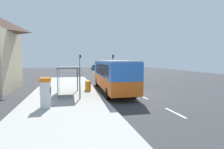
{
  "coord_description": "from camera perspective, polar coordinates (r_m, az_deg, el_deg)",
  "views": [
    {
      "loc": [
        -6.13,
        -15.59,
        3.29
      ],
      "look_at": [
        -1.0,
        5.27,
        1.5
      ],
      "focal_mm": 28.73,
      "sensor_mm": 36.0,
      "label": 1
    }
  ],
  "objects": [
    {
      "name": "ground_plane",
      "position": [
        30.4,
        -2.1,
        -1.49
      ],
      "size": [
        56.0,
        92.0,
        0.04
      ],
      "primitive_type": "cube",
      "color": "#38383A"
    },
    {
      "name": "lane_stripe_seg_1",
      "position": [
        16.26,
        9.68,
        -6.96
      ],
      "size": [
        0.16,
        2.2,
        0.01
      ],
      "primitive_type": "cube",
      "color": "silver",
      "rests_on": "ground"
    },
    {
      "name": "sedan_near",
      "position": [
        57.98,
        -5.45,
        2.27
      ],
      "size": [
        1.93,
        4.44,
        1.52
      ],
      "color": "#195933",
      "rests_on": "ground"
    },
    {
      "name": "recycling_bin_yellow",
      "position": [
        18.78,
        -7.79,
        -3.34
      ],
      "size": [
        0.52,
        0.52,
        0.95
      ],
      "primitive_type": "cylinder",
      "color": "yellow",
      "rests_on": "sidewalk_platform"
    },
    {
      "name": "traffic_light_near_side",
      "position": [
        47.68,
        0.3,
        4.55
      ],
      "size": [
        0.49,
        0.28,
        4.66
      ],
      "color": "#2D2D2D",
      "rests_on": "ground"
    },
    {
      "name": "lane_stripe_seg_3",
      "position": [
        25.61,
        0.72,
        -2.6
      ],
      "size": [
        0.16,
        2.2,
        0.01
      ],
      "primitive_type": "cube",
      "color": "silver",
      "rests_on": "ground"
    },
    {
      "name": "recycling_bin_orange",
      "position": [
        18.09,
        -7.56,
        -3.65
      ],
      "size": [
        0.52,
        0.52,
        0.95
      ],
      "primitive_type": "cylinder",
      "color": "orange",
      "rests_on": "sidewalk_platform"
    },
    {
      "name": "traffic_light_far_side",
      "position": [
        47.14,
        -10.16,
        4.43
      ],
      "size": [
        0.49,
        0.28,
        4.6
      ],
      "color": "#2D2D2D",
      "rests_on": "ground"
    },
    {
      "name": "sidewalk_platform",
      "position": [
        17.88,
        -14.52,
        -5.7
      ],
      "size": [
        6.2,
        30.0,
        0.18
      ],
      "primitive_type": "cube",
      "color": "#ADAAA3",
      "rests_on": "ground"
    },
    {
      "name": "lane_stripe_seg_0",
      "position": [
        11.98,
        19.44,
        -11.42
      ],
      "size": [
        0.16,
        2.2,
        0.01
      ],
      "primitive_type": "cube",
      "color": "silver",
      "rests_on": "ground"
    },
    {
      "name": "bus",
      "position": [
        18.48,
        0.07,
        0.27
      ],
      "size": [
        2.93,
        11.1,
        3.21
      ],
      "color": "orange",
      "rests_on": "ground"
    },
    {
      "name": "lane_stripe_seg_5",
      "position": [
        35.32,
        -3.35,
        -0.58
      ],
      "size": [
        0.16,
        2.2,
        0.01
      ],
      "primitive_type": "cube",
      "color": "silver",
      "rests_on": "ground"
    },
    {
      "name": "white_van",
      "position": [
        38.93,
        -1.44,
        1.89
      ],
      "size": [
        2.16,
        5.26,
        2.3
      ],
      "color": "white",
      "rests_on": "ground"
    },
    {
      "name": "lane_stripe_seg_7",
      "position": [
        45.16,
        -5.66,
        0.57
      ],
      "size": [
        0.16,
        2.2,
        0.01
      ],
      "primitive_type": "cube",
      "color": "silver",
      "rests_on": "ground"
    },
    {
      "name": "ticket_machine",
      "position": [
        12.41,
        -20.37,
        -5.36
      ],
      "size": [
        0.66,
        0.76,
        1.94
      ],
      "color": "silver",
      "rests_on": "sidewalk_platform"
    },
    {
      "name": "lane_stripe_seg_6",
      "position": [
        40.23,
        -4.65,
        0.06
      ],
      "size": [
        0.16,
        2.2,
        0.01
      ],
      "primitive_type": "cube",
      "color": "silver",
      "rests_on": "ground"
    },
    {
      "name": "lane_stripe_seg_4",
      "position": [
        30.45,
        -1.64,
        -1.43
      ],
      "size": [
        0.16,
        2.2,
        0.01
      ],
      "primitive_type": "cube",
      "color": "silver",
      "rests_on": "ground"
    },
    {
      "name": "bus_shelter",
      "position": [
        16.24,
        -14.77,
        0.39
      ],
      "size": [
        1.8,
        4.0,
        2.5
      ],
      "color": "#4C4C51",
      "rests_on": "sidewalk_platform"
    },
    {
      "name": "lane_stripe_seg_2",
      "position": [
        20.86,
        4.18,
        -4.31
      ],
      "size": [
        0.16,
        2.2,
        0.01
      ],
      "primitive_type": "cube",
      "color": "silver",
      "rests_on": "ground"
    }
  ]
}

